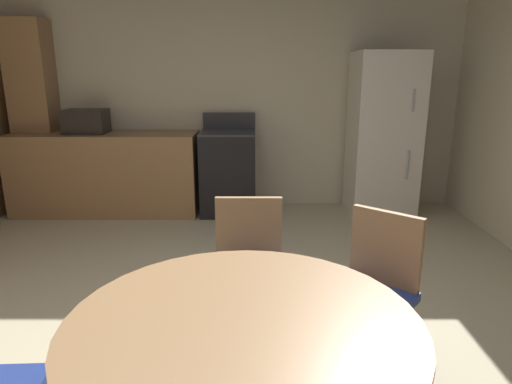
{
  "coord_description": "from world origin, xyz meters",
  "views": [
    {
      "loc": [
        0.26,
        -2.15,
        1.56
      ],
      "look_at": [
        0.27,
        0.65,
        0.8
      ],
      "focal_mm": 31.29,
      "sensor_mm": 36.0,
      "label": 1
    }
  ],
  "objects_px": {
    "microwave": "(85,121)",
    "chair_northeast": "(373,285)",
    "oven_range": "(228,172)",
    "refrigerator": "(382,136)",
    "chair_north": "(248,266)",
    "dining_table": "(243,361)"
  },
  "relations": [
    {
      "from": "microwave",
      "to": "chair_northeast",
      "type": "xyz_separation_m",
      "value": [
        2.45,
        -2.81,
        -0.53
      ]
    },
    {
      "from": "oven_range",
      "to": "microwave",
      "type": "height_order",
      "value": "microwave"
    },
    {
      "from": "oven_range",
      "to": "refrigerator",
      "type": "xyz_separation_m",
      "value": [
        1.69,
        -0.05,
        0.41
      ]
    },
    {
      "from": "microwave",
      "to": "chair_north",
      "type": "xyz_separation_m",
      "value": [
        1.81,
        -2.58,
        -0.53
      ]
    },
    {
      "from": "refrigerator",
      "to": "microwave",
      "type": "distance_m",
      "value": 3.23
    },
    {
      "from": "refrigerator",
      "to": "chair_northeast",
      "type": "distance_m",
      "value": 2.9
    },
    {
      "from": "oven_range",
      "to": "chair_northeast",
      "type": "xyz_separation_m",
      "value": [
        0.91,
        -2.82,
        0.03
      ]
    },
    {
      "from": "chair_north",
      "to": "chair_northeast",
      "type": "bearing_deg",
      "value": 69.85
    },
    {
      "from": "oven_range",
      "to": "chair_northeast",
      "type": "height_order",
      "value": "oven_range"
    },
    {
      "from": "refrigerator",
      "to": "chair_northeast",
      "type": "bearing_deg",
      "value": -105.76
    },
    {
      "from": "dining_table",
      "to": "chair_north",
      "type": "xyz_separation_m",
      "value": [
        0.0,
        0.99,
        -0.1
      ]
    },
    {
      "from": "oven_range",
      "to": "dining_table",
      "type": "height_order",
      "value": "oven_range"
    },
    {
      "from": "dining_table",
      "to": "chair_northeast",
      "type": "height_order",
      "value": "chair_northeast"
    },
    {
      "from": "microwave",
      "to": "dining_table",
      "type": "bearing_deg",
      "value": -63.14
    },
    {
      "from": "chair_north",
      "to": "dining_table",
      "type": "bearing_deg",
      "value": 0.0
    },
    {
      "from": "chair_northeast",
      "to": "chair_north",
      "type": "distance_m",
      "value": 0.68
    },
    {
      "from": "dining_table",
      "to": "refrigerator",
      "type": "bearing_deg",
      "value": 67.99
    },
    {
      "from": "microwave",
      "to": "chair_north",
      "type": "height_order",
      "value": "microwave"
    },
    {
      "from": "dining_table",
      "to": "oven_range",
      "type": "bearing_deg",
      "value": 94.25
    },
    {
      "from": "microwave",
      "to": "chair_northeast",
      "type": "relative_size",
      "value": 0.51
    },
    {
      "from": "oven_range",
      "to": "chair_north",
      "type": "bearing_deg",
      "value": -84.09
    },
    {
      "from": "oven_range",
      "to": "refrigerator",
      "type": "relative_size",
      "value": 0.62
    }
  ]
}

